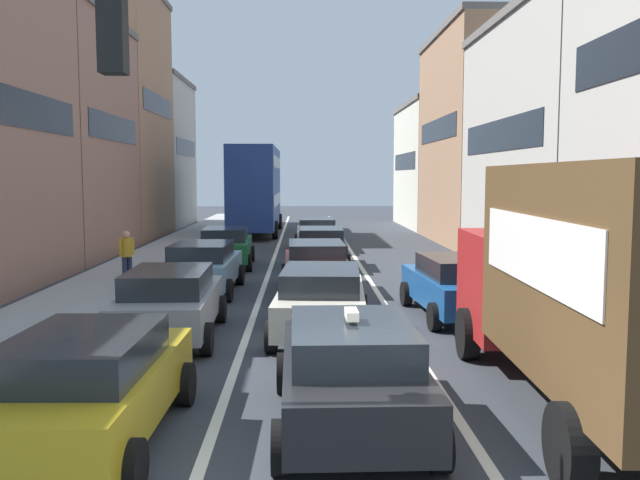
{
  "coord_description": "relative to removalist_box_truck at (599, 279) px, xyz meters",
  "views": [
    {
      "loc": [
        -0.48,
        -7.13,
        3.42
      ],
      "look_at": [
        0.0,
        12.0,
        1.6
      ],
      "focal_mm": 37.78,
      "sensor_mm": 36.0,
      "label": 1
    }
  ],
  "objects": [
    {
      "name": "building_row_left",
      "position": [
        -15.69,
        21.22,
        3.38
      ],
      "size": [
        7.2,
        43.9,
        13.68
      ],
      "rotation": [
        0.0,
        0.0,
        1.57
      ],
      "color": "#B2ADA3",
      "rests_on": "ground"
    },
    {
      "name": "removalist_box_truck",
      "position": [
        0.0,
        0.0,
        0.0
      ],
      "size": [
        2.91,
        7.78,
        3.58
      ],
      "rotation": [
        0.0,
        0.0,
        1.54
      ],
      "color": "#A51E1E",
      "rests_on": "ground"
    },
    {
      "name": "lane_stripe_left",
      "position": [
        -5.39,
        17.82,
        -1.97
      ],
      "size": [
        0.16,
        60.0,
        0.01
      ],
      "primitive_type": "cube",
      "color": "silver",
      "rests_on": "ground"
    },
    {
      "name": "sedan_centre_lane_second",
      "position": [
        -3.8,
        4.86,
        -1.18
      ],
      "size": [
        2.27,
        4.4,
        1.49
      ],
      "rotation": [
        0.0,
        0.0,
        1.51
      ],
      "color": "beige",
      "rests_on": "ground"
    },
    {
      "name": "pedestrian_near_kerb",
      "position": [
        -9.89,
        12.48,
        -1.03
      ],
      "size": [
        0.42,
        0.41,
        1.66
      ],
      "rotation": [
        0.0,
        0.0,
        5.48
      ],
      "color": "#262D47",
      "rests_on": "ground"
    },
    {
      "name": "lane_stripe_right",
      "position": [
        -1.99,
        17.82,
        -1.97
      ],
      "size": [
        0.16,
        60.0,
        0.01
      ],
      "primitive_type": "cube",
      "color": "silver",
      "rests_on": "ground"
    },
    {
      "name": "sedan_centre_lane_fifth",
      "position": [
        -3.54,
        21.59,
        -1.18
      ],
      "size": [
        2.07,
        4.31,
        1.49
      ],
      "rotation": [
        0.0,
        0.0,
        1.57
      ],
      "color": "silver",
      "rests_on": "ground"
    },
    {
      "name": "building_row_right",
      "position": [
        6.2,
        18.8,
        3.05
      ],
      "size": [
        7.2,
        43.9,
        11.34
      ],
      "rotation": [
        0.0,
        0.0,
        -1.57
      ],
      "color": "beige",
      "rests_on": "ground"
    },
    {
      "name": "sidewalk_left",
      "position": [
        -10.39,
        17.82,
        -1.9
      ],
      "size": [
        2.6,
        64.0,
        0.14
      ],
      "primitive_type": "cube",
      "color": "#9F9F9F",
      "rests_on": "ground"
    },
    {
      "name": "bus_mid_queue_primary",
      "position": [
        -6.95,
        30.4,
        0.86
      ],
      "size": [
        2.8,
        10.5,
        5.06
      ],
      "rotation": [
        0.0,
        0.0,
        1.57
      ],
      "color": "navy",
      "rests_on": "ground"
    },
    {
      "name": "wagon_left_lane_second",
      "position": [
        -6.98,
        4.73,
        -1.18
      ],
      "size": [
        2.15,
        4.35,
        1.49
      ],
      "rotation": [
        0.0,
        0.0,
        1.6
      ],
      "color": "gray",
      "rests_on": "ground"
    },
    {
      "name": "sedan_left_lane_third",
      "position": [
        -7.12,
        10.28,
        -1.18
      ],
      "size": [
        2.14,
        4.34,
        1.49
      ],
      "rotation": [
        0.0,
        0.0,
        1.55
      ],
      "color": "#759EB7",
      "rests_on": "ground"
    },
    {
      "name": "sedan_left_lane_front",
      "position": [
        -6.9,
        -0.94,
        -1.18
      ],
      "size": [
        2.14,
        4.34,
        1.49
      ],
      "rotation": [
        0.0,
        0.0,
        1.55
      ],
      "color": "#B29319",
      "rests_on": "ground"
    },
    {
      "name": "hatchback_centre_lane_third",
      "position": [
        -3.8,
        10.46,
        -1.18
      ],
      "size": [
        2.14,
        4.34,
        1.49
      ],
      "rotation": [
        0.0,
        0.0,
        1.59
      ],
      "color": "#A51E1E",
      "rests_on": "ground"
    },
    {
      "name": "taxi_centre_lane_front",
      "position": [
        -3.54,
        -0.42,
        -1.18
      ],
      "size": [
        2.12,
        4.33,
        1.66
      ],
      "rotation": [
        0.0,
        0.0,
        1.59
      ],
      "color": "black",
      "rests_on": "ground"
    },
    {
      "name": "sedan_right_lane_behind_truck",
      "position": [
        -0.44,
        6.73,
        -1.18
      ],
      "size": [
        2.28,
        4.41,
        1.49
      ],
      "rotation": [
        0.0,
        0.0,
        1.63
      ],
      "color": "#194C8C",
      "rests_on": "ground"
    },
    {
      "name": "coupe_centre_lane_fourth",
      "position": [
        -3.51,
        15.87,
        -1.18
      ],
      "size": [
        2.11,
        4.32,
        1.49
      ],
      "rotation": [
        0.0,
        0.0,
        1.56
      ],
      "color": "black",
      "rests_on": "ground"
    },
    {
      "name": "sedan_left_lane_fourth",
      "position": [
        -7.1,
        16.08,
        -1.18
      ],
      "size": [
        2.2,
        4.37,
        1.49
      ],
      "rotation": [
        0.0,
        0.0,
        1.61
      ],
      "color": "#19592D",
      "rests_on": "ground"
    }
  ]
}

